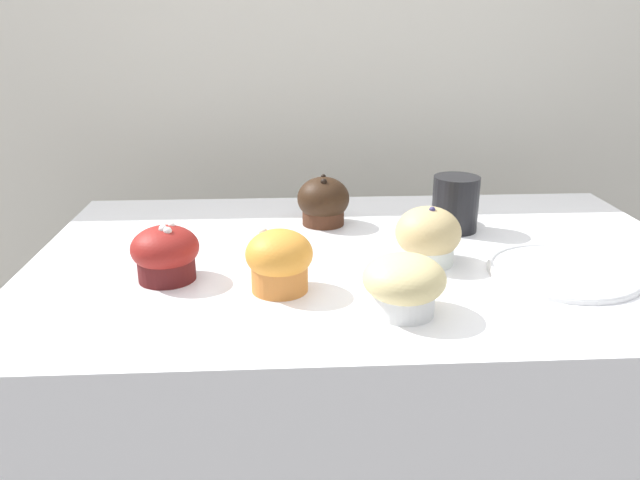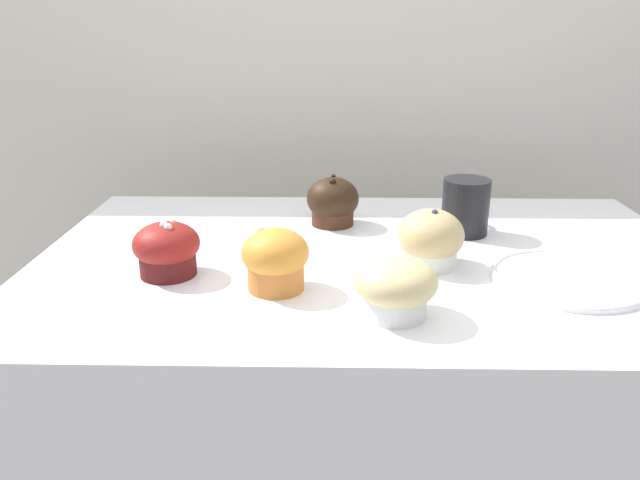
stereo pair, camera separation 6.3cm
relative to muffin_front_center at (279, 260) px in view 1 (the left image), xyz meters
The scene contains 8 objects.
wall_back 0.74m from the muffin_front_center, 79.72° to the left, with size 3.20×0.10×1.80m, color beige.
muffin_front_center is the anchor object (origin of this frame).
muffin_back_left 0.23m from the muffin_front_center, 22.06° to the left, with size 0.09×0.09×0.09m.
muffin_back_right 0.17m from the muffin_front_center, 26.84° to the right, with size 0.10×0.10×0.07m.
muffin_front_left 0.28m from the muffin_front_center, 74.86° to the left, with size 0.09×0.09×0.09m.
muffin_front_right 0.16m from the muffin_front_center, 163.66° to the left, with size 0.09×0.09×0.08m.
coffee_cup 0.37m from the muffin_front_center, 38.55° to the left, with size 0.08×0.12×0.09m.
serving_plate 0.40m from the muffin_front_center, ahead, with size 0.21×0.21×0.01m.
Camera 1 is at (-0.12, -0.88, 1.28)m, focal length 35.00 mm.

